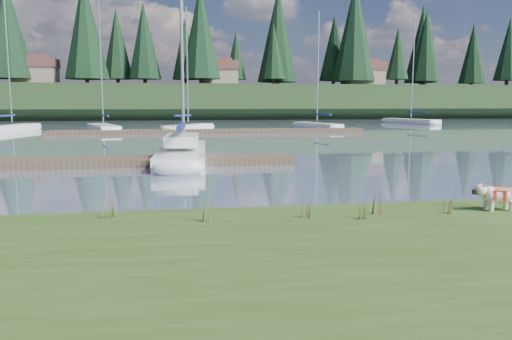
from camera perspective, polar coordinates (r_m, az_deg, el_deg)
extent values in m
plane|color=slate|center=(41.74, -7.97, 4.17)|extent=(200.00, 200.00, 0.00)
cube|color=#34501C|center=(6.17, -1.88, -14.69)|extent=(60.00, 9.00, 0.35)
cube|color=black|center=(84.66, -8.52, 7.61)|extent=(200.00, 20.00, 5.00)
cylinder|color=silver|center=(11.11, 25.30, -3.79)|extent=(0.10, 0.10, 0.21)
cylinder|color=silver|center=(11.29, 24.80, -3.59)|extent=(0.10, 0.10, 0.21)
cylinder|color=silver|center=(11.31, 27.15, -3.70)|extent=(0.10, 0.10, 0.21)
cylinder|color=silver|center=(11.49, 26.62, -3.50)|extent=(0.10, 0.10, 0.21)
ellipsoid|color=silver|center=(11.27, 26.09, -2.55)|extent=(0.71, 0.40, 0.32)
ellipsoid|color=olive|center=(11.25, 26.12, -2.03)|extent=(0.51, 0.36, 0.11)
ellipsoid|color=silver|center=(11.05, 24.25, -2.09)|extent=(0.26, 0.27, 0.24)
cube|color=black|center=(11.01, 23.76, -2.32)|extent=(0.08, 0.13, 0.09)
cube|color=white|center=(22.04, -8.32, 1.63)|extent=(2.38, 8.54, 0.70)
ellipsoid|color=white|center=(26.24, -7.93, 2.60)|extent=(1.97, 2.40, 0.70)
cube|color=navy|center=(20.69, -8.54, 4.93)|extent=(0.41, 3.84, 0.20)
cube|color=white|center=(21.50, -8.41, 3.43)|extent=(1.51, 3.14, 0.45)
cube|color=#4C3D2C|center=(21.06, -17.90, 0.86)|extent=(16.00, 2.00, 0.30)
cube|color=#4C3D2C|center=(41.82, -5.23, 4.43)|extent=(26.00, 2.20, 0.30)
cube|color=white|center=(49.62, -26.07, 4.27)|extent=(3.15, 7.16, 0.70)
ellipsoid|color=white|center=(52.65, -24.15, 4.53)|extent=(1.92, 2.20, 0.70)
cylinder|color=silver|center=(49.69, -26.47, 11.03)|extent=(0.12, 0.12, 10.58)
cube|color=navy|center=(48.76, -26.71, 5.58)|extent=(0.83, 2.75, 0.20)
cube|color=white|center=(46.66, -17.02, 4.55)|extent=(3.91, 7.67, 0.70)
ellipsoid|color=white|center=(50.36, -17.75, 4.73)|extent=(2.18, 2.45, 0.70)
cylinder|color=silver|center=(46.79, -17.34, 12.45)|extent=(0.12, 0.12, 11.73)
cube|color=navy|center=(45.61, -16.86, 5.97)|extent=(1.10, 2.90, 0.20)
cube|color=white|center=(45.50, -7.74, 4.74)|extent=(4.81, 6.05, 0.70)
ellipsoid|color=white|center=(48.18, -5.64, 4.94)|extent=(2.13, 2.22, 0.70)
cylinder|color=silver|center=(45.56, -7.87, 11.77)|extent=(0.12, 0.12, 10.01)
cube|color=navy|center=(44.73, -8.38, 6.19)|extent=(1.61, 2.19, 0.20)
cube|color=white|center=(48.69, 6.99, 4.94)|extent=(3.43, 6.76, 0.70)
ellipsoid|color=white|center=(51.48, 4.96, 5.12)|extent=(1.92, 2.16, 0.70)
cylinder|color=silver|center=(48.75, 7.10, 11.61)|extent=(0.12, 0.12, 10.17)
cube|color=navy|center=(47.90, 7.61, 6.30)|extent=(0.98, 2.57, 0.20)
cube|color=white|center=(63.39, 17.28, 5.29)|extent=(4.14, 8.00, 0.70)
ellipsoid|color=white|center=(66.25, 14.91, 5.46)|extent=(2.29, 2.56, 0.70)
cylinder|color=silver|center=(63.49, 17.52, 11.08)|extent=(0.12, 0.12, 11.69)
cube|color=navy|center=(62.60, 18.01, 6.31)|extent=(1.16, 3.02, 0.20)
cone|color=#475B23|center=(9.26, -6.08, -4.28)|extent=(0.03, 0.03, 0.52)
cone|color=brown|center=(9.21, -5.37, -4.67)|extent=(0.03, 0.03, 0.41)
cone|color=#475B23|center=(9.29, -5.72, -4.08)|extent=(0.03, 0.03, 0.57)
cone|color=brown|center=(9.25, -5.20, -4.77)|extent=(0.03, 0.03, 0.36)
cone|color=#475B23|center=(9.19, -5.93, -4.54)|extent=(0.03, 0.03, 0.46)
cone|color=#475B23|center=(9.53, 5.52, -4.09)|extent=(0.03, 0.03, 0.46)
cone|color=brown|center=(9.50, 6.27, -4.43)|extent=(0.03, 0.03, 0.37)
cone|color=#475B23|center=(9.56, 5.83, -3.91)|extent=(0.03, 0.03, 0.51)
cone|color=brown|center=(9.55, 6.38, -4.51)|extent=(0.03, 0.03, 0.33)
cone|color=#475B23|center=(9.46, 5.76, -4.32)|extent=(0.03, 0.03, 0.42)
cone|color=#475B23|center=(10.05, 13.48, -3.33)|extent=(0.03, 0.03, 0.58)
cone|color=brown|center=(10.04, 14.21, -3.70)|extent=(0.03, 0.03, 0.46)
cone|color=#475B23|center=(10.09, 13.74, -3.12)|extent=(0.03, 0.03, 0.64)
cone|color=brown|center=(10.09, 14.27, -3.81)|extent=(0.03, 0.03, 0.41)
cone|color=#475B23|center=(9.99, 13.76, -3.57)|extent=(0.03, 0.03, 0.52)
cone|color=#475B23|center=(9.89, -16.93, -3.66)|extent=(0.03, 0.03, 0.57)
cone|color=brown|center=(9.82, -16.33, -4.05)|extent=(0.03, 0.03, 0.45)
cone|color=#475B23|center=(9.91, -16.57, -3.46)|extent=(0.03, 0.03, 0.62)
cone|color=brown|center=(9.86, -16.13, -4.17)|extent=(0.03, 0.03, 0.40)
cone|color=#475B23|center=(9.81, -16.87, -3.91)|extent=(0.03, 0.03, 0.51)
cone|color=#475B23|center=(9.58, 11.63, -4.35)|extent=(0.03, 0.03, 0.40)
cone|color=brown|center=(9.56, 12.39, -4.63)|extent=(0.03, 0.03, 0.32)
cone|color=#475B23|center=(9.62, 11.90, -4.17)|extent=(0.03, 0.03, 0.44)
cone|color=brown|center=(9.61, 12.46, -4.69)|extent=(0.03, 0.03, 0.28)
cone|color=#475B23|center=(9.52, 11.91, -4.56)|extent=(0.03, 0.03, 0.36)
cone|color=#475B23|center=(10.52, 20.75, -3.19)|extent=(0.03, 0.03, 0.55)
cone|color=brown|center=(10.53, 21.45, -3.53)|extent=(0.03, 0.03, 0.44)
cone|color=#475B23|center=(10.57, 20.96, -3.00)|extent=(0.03, 0.03, 0.61)
cone|color=brown|center=(10.58, 21.47, -3.63)|extent=(0.03, 0.03, 0.39)
cone|color=#475B23|center=(10.47, 21.06, -3.42)|extent=(0.03, 0.03, 0.50)
cube|color=#33281C|center=(10.38, -4.88, -6.00)|extent=(60.00, 0.50, 0.14)
cylinder|color=#382619|center=(83.36, -26.23, 9.25)|extent=(0.60, 0.60, 1.80)
cone|color=black|center=(84.01, -26.55, 14.46)|extent=(6.60, 6.60, 15.00)
cylinder|color=#382619|center=(84.25, -15.48, 9.74)|extent=(0.60, 0.60, 1.80)
cone|color=black|center=(84.68, -15.63, 13.69)|extent=(4.84, 4.84, 11.00)
cylinder|color=#382619|center=(77.82, -6.29, 10.16)|extent=(0.60, 0.60, 1.80)
cone|color=black|center=(78.46, -6.37, 15.41)|extent=(6.16, 6.16, 14.00)
cylinder|color=#382619|center=(83.22, 1.99, 10.03)|extent=(0.60, 0.60, 1.80)
cone|color=black|center=(83.57, 2.01, 13.43)|extent=(3.96, 3.96, 9.00)
cylinder|color=#382619|center=(84.74, 11.05, 9.86)|extent=(0.60, 0.60, 1.80)
cone|color=black|center=(85.44, 11.19, 15.29)|extent=(7.04, 7.04, 16.00)
cylinder|color=#382619|center=(93.10, 18.65, 9.39)|extent=(0.60, 0.60, 1.80)
cone|color=black|center=(93.54, 18.82, 13.25)|extent=(5.28, 5.28, 12.00)
cylinder|color=#382619|center=(96.44, 26.71, 8.91)|extent=(0.60, 0.60, 1.80)
cone|color=black|center=(96.80, 26.92, 12.23)|extent=(4.62, 4.62, 10.50)
cube|color=gray|center=(84.49, -23.87, 9.69)|extent=(6.00, 5.00, 2.80)
cube|color=brown|center=(84.61, -23.95, 11.11)|extent=(6.30, 5.30, 1.40)
cube|color=brown|center=(84.67, -23.98, 11.65)|extent=(4.20, 3.60, 0.70)
cube|color=gray|center=(83.02, -4.35, 10.37)|extent=(6.00, 5.00, 2.80)
cube|color=brown|center=(83.15, -4.37, 11.81)|extent=(6.30, 5.30, 1.40)
cube|color=brown|center=(83.21, -4.37, 12.36)|extent=(4.20, 3.60, 0.70)
cube|color=gray|center=(86.39, 12.10, 10.12)|extent=(6.00, 5.00, 2.80)
cube|color=brown|center=(86.51, 12.14, 11.51)|extent=(6.30, 5.30, 1.40)
cube|color=brown|center=(86.57, 12.15, 12.04)|extent=(4.20, 3.60, 0.70)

